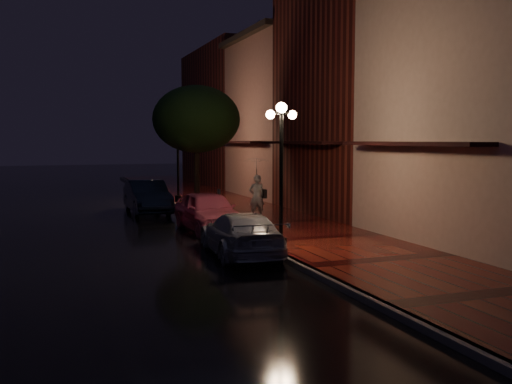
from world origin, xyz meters
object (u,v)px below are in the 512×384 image
object	(u,v)px
silver_car	(241,234)
woman_with_umbrella	(257,178)
streetlamp_far	(178,154)
street_tree	(197,121)
parking_meter	(219,202)
streetlamp_near	(281,166)
pink_car	(208,211)
navy_car	(147,197)

from	to	relation	value
silver_car	woman_with_umbrella	xyz separation A→B (m)	(2.78, 6.15, 1.18)
streetlamp_far	street_tree	size ratio (longest dim) A/B	0.74
streetlamp_far	parking_meter	distance (m)	8.36
streetlamp_near	street_tree	distance (m)	11.12
parking_meter	pink_car	bearing A→B (deg)	-110.37
streetlamp_far	silver_car	bearing A→B (deg)	-95.17
streetlamp_near	woman_with_umbrella	xyz separation A→B (m)	(1.51, 6.13, -0.78)
navy_car	woman_with_umbrella	bearing A→B (deg)	-51.34
pink_car	streetlamp_far	bearing A→B (deg)	82.31
silver_car	parking_meter	world-z (taller)	parking_meter
streetlamp_near	woman_with_umbrella	world-z (taller)	streetlamp_near
parking_meter	woman_with_umbrella	bearing A→B (deg)	23.19
pink_car	silver_car	xyz separation A→B (m)	(-0.32, -4.68, -0.10)
pink_car	parking_meter	bearing A→B (deg)	55.18
streetlamp_near	streetlamp_far	world-z (taller)	same
street_tree	navy_car	distance (m)	4.28
streetlamp_far	woman_with_umbrella	bearing A→B (deg)	-79.16
street_tree	silver_car	xyz separation A→B (m)	(-1.53, -11.01, -3.61)
woman_with_umbrella	street_tree	bearing A→B (deg)	-69.99
streetlamp_far	parking_meter	xyz separation A→B (m)	(-0.20, -8.19, -1.67)
streetlamp_near	silver_car	xyz separation A→B (m)	(-1.27, -0.02, -1.96)
silver_car	parking_meter	distance (m)	5.94
streetlamp_near	silver_car	distance (m)	2.34
pink_car	silver_car	bearing A→B (deg)	-95.79
streetlamp_far	street_tree	world-z (taller)	street_tree
parking_meter	silver_car	bearing A→B (deg)	-87.82
streetlamp_near	navy_car	size ratio (longest dim) A/B	0.94
streetlamp_far	woman_with_umbrella	xyz separation A→B (m)	(1.51, -7.87, -0.78)
streetlamp_far	navy_car	xyz separation A→B (m)	(-2.19, -3.32, -1.85)
street_tree	navy_car	xyz separation A→B (m)	(-2.45, -0.31, -3.49)
pink_car	silver_car	distance (m)	4.69
pink_car	woman_with_umbrella	bearing A→B (deg)	29.15
streetlamp_near	pink_car	world-z (taller)	streetlamp_near
streetlamp_near	silver_car	world-z (taller)	streetlamp_near
streetlamp_far	streetlamp_near	bearing A→B (deg)	-90.00
street_tree	pink_car	size ratio (longest dim) A/B	1.33
streetlamp_far	navy_car	bearing A→B (deg)	-123.38
navy_car	silver_car	world-z (taller)	navy_car
streetlamp_near	street_tree	size ratio (longest dim) A/B	0.74
navy_car	parking_meter	distance (m)	5.26
street_tree	woman_with_umbrella	world-z (taller)	street_tree
silver_car	navy_car	bearing A→B (deg)	-80.71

